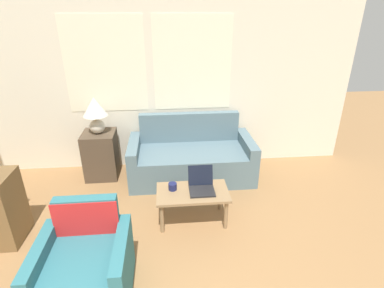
# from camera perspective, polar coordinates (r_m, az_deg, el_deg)

# --- Properties ---
(wall_back) EXTENTS (5.81, 0.06, 2.60)m
(wall_back) POSITION_cam_1_polar(r_m,az_deg,el_deg) (4.40, -6.98, 11.76)
(wall_back) COLOR silver
(wall_back) RESTS_ON ground_plane
(couch) EXTENTS (1.74, 0.83, 0.87)m
(couch) POSITION_cam_1_polar(r_m,az_deg,el_deg) (4.35, -0.17, -2.75)
(couch) COLOR slate
(couch) RESTS_ON ground_plane
(armchair) EXTENTS (0.74, 0.71, 0.79)m
(armchair) POSITION_cam_1_polar(r_m,az_deg,el_deg) (2.88, -19.52, -21.24)
(armchair) COLOR #2D6B75
(armchair) RESTS_ON ground_plane
(side_table) EXTENTS (0.45, 0.45, 0.68)m
(side_table) POSITION_cam_1_polar(r_m,az_deg,el_deg) (4.50, -16.91, -1.96)
(side_table) COLOR #4C3D2D
(side_table) RESTS_ON ground_plane
(table_lamp) EXTENTS (0.33, 0.33, 0.51)m
(table_lamp) POSITION_cam_1_polar(r_m,az_deg,el_deg) (4.26, -17.97, 5.94)
(table_lamp) COLOR beige
(table_lamp) RESTS_ON side_table
(coffee_table) EXTENTS (0.81, 0.46, 0.39)m
(coffee_table) POSITION_cam_1_polar(r_m,az_deg,el_deg) (3.42, 0.12, -9.76)
(coffee_table) COLOR #8E704C
(coffee_table) RESTS_ON ground_plane
(laptop) EXTENTS (0.28, 0.30, 0.25)m
(laptop) POSITION_cam_1_polar(r_m,az_deg,el_deg) (3.40, 1.80, -7.83)
(laptop) COLOR black
(laptop) RESTS_ON coffee_table
(cup_navy) EXTENTS (0.10, 0.10, 0.08)m
(cup_navy) POSITION_cam_1_polar(r_m,az_deg,el_deg) (3.41, -3.72, -8.08)
(cup_navy) COLOR #191E4C
(cup_navy) RESTS_ON coffee_table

